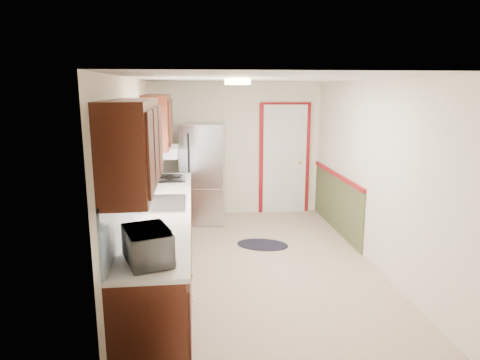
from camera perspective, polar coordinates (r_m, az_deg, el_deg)
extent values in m
cube|color=tan|center=(5.74, 2.55, -11.39)|extent=(3.20, 5.20, 0.12)
cube|color=white|center=(5.26, 2.80, 13.34)|extent=(3.20, 5.20, 0.12)
cube|color=white|center=(7.82, -0.21, 4.13)|extent=(3.20, 0.10, 2.40)
cube|color=white|center=(3.02, 10.20, -9.18)|extent=(3.20, 0.10, 2.40)
cube|color=white|center=(5.35, -13.41, 0.06)|extent=(0.10, 5.20, 2.40)
cube|color=white|center=(5.80, 17.48, 0.75)|extent=(0.10, 5.20, 2.40)
cube|color=#39150C|center=(5.24, -10.10, -8.60)|extent=(0.60, 4.00, 0.90)
cube|color=white|center=(5.09, -10.13, -3.64)|extent=(0.63, 4.00, 0.04)
cube|color=#5497CE|center=(5.05, -13.68, -0.48)|extent=(0.02, 4.00, 0.55)
cube|color=#39150C|center=(3.66, -14.10, 4.48)|extent=(0.35, 1.40, 0.75)
cube|color=#39150C|center=(6.33, -10.93, 7.72)|extent=(0.35, 1.20, 0.75)
cube|color=white|center=(5.08, -13.74, 4.23)|extent=(0.02, 1.00, 0.90)
cube|color=#CB4626|center=(5.04, -13.43, 8.19)|extent=(0.05, 1.12, 0.24)
cube|color=#B7B7BC|center=(5.18, -10.13, -3.08)|extent=(0.52, 0.82, 0.02)
cube|color=white|center=(6.42, -10.29, 3.77)|extent=(0.45, 0.60, 0.15)
cube|color=maroon|center=(7.95, 5.93, 2.75)|extent=(0.94, 0.05, 2.08)
cube|color=white|center=(7.93, 5.96, 2.72)|extent=(0.80, 0.04, 2.00)
cube|color=#464F2C|center=(7.18, 12.71, -3.00)|extent=(0.02, 2.30, 0.90)
cube|color=maroon|center=(7.07, 12.79, 0.68)|extent=(0.04, 2.30, 0.06)
cylinder|color=#FFD88C|center=(5.02, -0.30, 12.95)|extent=(0.30, 0.30, 0.06)
imported|color=white|center=(3.47, -12.18, -8.09)|extent=(0.41, 0.55, 0.33)
cube|color=#B7B7BC|center=(7.39, -4.96, 0.90)|extent=(0.80, 0.75, 1.71)
cylinder|color=black|center=(7.04, -6.80, -0.41)|extent=(0.02, 0.02, 1.20)
ellipsoid|color=black|center=(6.45, 3.03, -8.61)|extent=(0.89, 0.72, 0.01)
cube|color=black|center=(6.58, -9.36, 0.23)|extent=(0.48, 0.57, 0.02)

